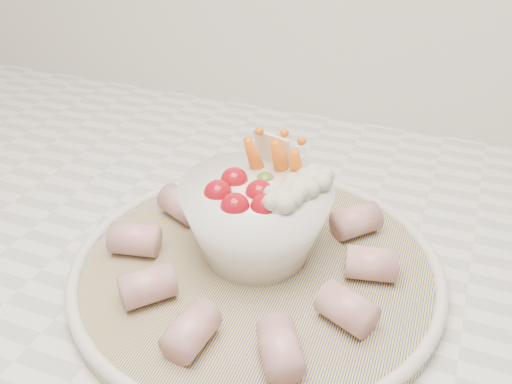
% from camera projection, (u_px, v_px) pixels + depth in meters
% --- Properties ---
extents(serving_platter, '(0.37, 0.37, 0.02)m').
position_uv_depth(serving_platter, '(257.00, 268.00, 0.55)').
color(serving_platter, navy).
rests_on(serving_platter, kitchen_counter).
extents(veggie_bowl, '(0.15, 0.15, 0.11)m').
position_uv_depth(veggie_bowl, '(258.00, 217.00, 0.54)').
color(veggie_bowl, white).
rests_on(veggie_bowl, serving_platter).
extents(cured_meat_rolls, '(0.28, 0.28, 0.03)m').
position_uv_depth(cured_meat_rolls, '(256.00, 252.00, 0.54)').
color(cured_meat_rolls, '#A44B54').
rests_on(cured_meat_rolls, serving_platter).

